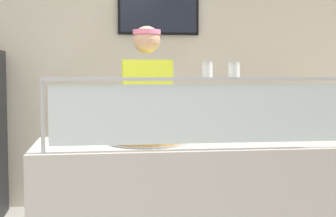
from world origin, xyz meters
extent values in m
cube|color=silver|center=(1.00, 2.59, 1.35)|extent=(6.41, 0.08, 2.70)
cube|color=black|center=(1.05, 2.53, 2.03)|extent=(0.86, 0.04, 0.46)
cube|color=#1E2333|center=(1.05, 2.50, 2.03)|extent=(0.81, 0.01, 0.41)
cube|color=#BCB7B2|center=(1.00, 0.40, 0.47)|extent=(2.01, 0.80, 0.95)
cylinder|color=#B2B5BC|center=(0.10, 0.06, 1.16)|extent=(0.02, 0.02, 0.42)
cube|color=silver|center=(1.00, 0.06, 1.16)|extent=(1.75, 0.01, 0.34)
cube|color=#B2B5BC|center=(1.00, 0.06, 1.36)|extent=(1.81, 0.06, 0.02)
cylinder|color=#9EA0A8|center=(0.72, 0.37, 0.96)|extent=(0.50, 0.50, 0.01)
cylinder|color=tan|center=(0.72, 0.37, 0.97)|extent=(0.47, 0.47, 0.02)
cylinder|color=gold|center=(0.72, 0.37, 0.98)|extent=(0.42, 0.42, 0.01)
cube|color=#ADAFB7|center=(0.72, 0.35, 0.99)|extent=(0.13, 0.29, 0.01)
cylinder|color=white|center=(1.03, 0.06, 1.41)|extent=(0.06, 0.06, 0.07)
cylinder|color=white|center=(1.03, 0.06, 1.40)|extent=(0.05, 0.05, 0.05)
cylinder|color=silver|center=(1.03, 0.06, 1.45)|extent=(0.06, 0.06, 0.02)
cylinder|color=white|center=(1.19, 0.06, 1.41)|extent=(0.07, 0.07, 0.07)
cylinder|color=red|center=(1.19, 0.06, 1.40)|extent=(0.06, 0.06, 0.05)
cylinder|color=silver|center=(1.19, 0.06, 1.45)|extent=(0.06, 0.06, 0.02)
cylinder|color=#23232D|center=(0.67, 1.08, 0.47)|extent=(0.13, 0.13, 0.95)
cylinder|color=#23232D|center=(0.89, 1.08, 0.47)|extent=(0.13, 0.13, 0.95)
cube|color=#D8EA33|center=(0.78, 1.08, 1.23)|extent=(0.38, 0.21, 0.55)
sphere|color=tan|center=(0.78, 1.08, 1.66)|extent=(0.21, 0.21, 0.21)
cylinder|color=pink|center=(0.78, 1.08, 1.71)|extent=(0.21, 0.21, 0.04)
cylinder|color=tan|center=(0.96, 0.86, 1.13)|extent=(0.08, 0.34, 0.08)
cube|color=#B7BABF|center=(2.68, 2.10, 0.44)|extent=(0.70, 0.55, 0.87)
cube|color=tan|center=(2.68, 2.10, 0.90)|extent=(0.47, 0.47, 0.04)
cube|color=tan|center=(2.69, 2.10, 0.94)|extent=(0.47, 0.47, 0.04)
cube|color=tan|center=(2.68, 2.10, 0.99)|extent=(0.47, 0.47, 0.05)
cube|color=tan|center=(2.69, 2.10, 1.03)|extent=(0.47, 0.47, 0.04)
cube|color=tan|center=(2.68, 2.10, 1.08)|extent=(0.46, 0.46, 0.04)
camera|label=1|loc=(0.40, -2.79, 1.40)|focal=53.75mm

